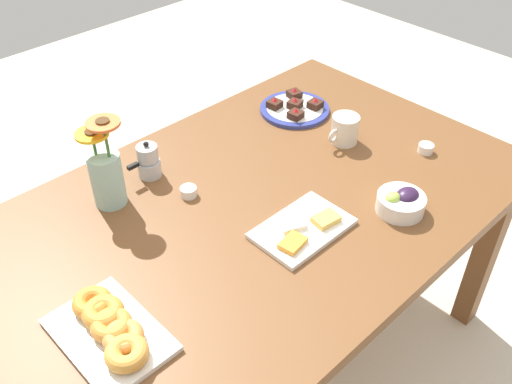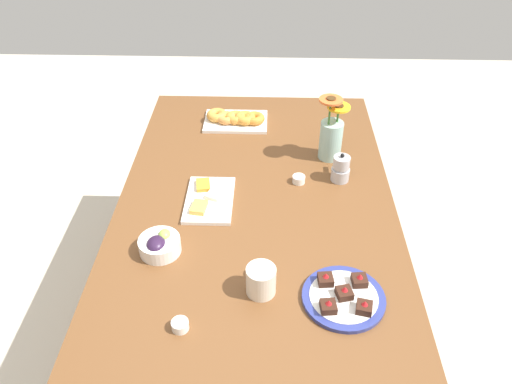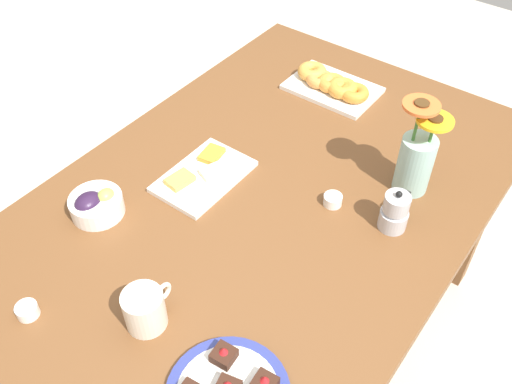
{
  "view_description": "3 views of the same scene",
  "coord_description": "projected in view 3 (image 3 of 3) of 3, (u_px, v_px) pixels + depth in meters",
  "views": [
    {
      "loc": [
        0.86,
        0.89,
        1.78
      ],
      "look_at": [
        0.0,
        0.0,
        0.78
      ],
      "focal_mm": 40.0,
      "sensor_mm": 36.0,
      "label": 1
    },
    {
      "loc": [
        -1.4,
        -0.04,
        1.89
      ],
      "look_at": [
        0.0,
        0.0,
        0.78
      ],
      "focal_mm": 35.0,
      "sensor_mm": 36.0,
      "label": 2
    },
    {
      "loc": [
        -0.82,
        -0.61,
        1.79
      ],
      "look_at": [
        0.0,
        0.0,
        0.78
      ],
      "focal_mm": 40.0,
      "sensor_mm": 36.0,
      "label": 3
    }
  ],
  "objects": [
    {
      "name": "coffee_mug",
      "position": [
        145.0,
        309.0,
        1.18
      ],
      "size": [
        0.12,
        0.09,
        0.09
      ],
      "color": "silver",
      "rests_on": "dining_table"
    },
    {
      "name": "dining_table",
      "position": [
        256.0,
        225.0,
        1.53
      ],
      "size": [
        1.6,
        1.0,
        0.74
      ],
      "color": "brown",
      "rests_on": "ground_plane"
    },
    {
      "name": "croissant_platter",
      "position": [
        332.0,
        85.0,
        1.8
      ],
      "size": [
        0.19,
        0.3,
        0.05
      ],
      "color": "white",
      "rests_on": "dining_table"
    },
    {
      "name": "moka_pot",
      "position": [
        395.0,
        212.0,
        1.37
      ],
      "size": [
        0.11,
        0.07,
        0.12
      ],
      "color": "#B7B7BC",
      "rests_on": "dining_table"
    },
    {
      "name": "grape_bowl",
      "position": [
        96.0,
        204.0,
        1.42
      ],
      "size": [
        0.13,
        0.13,
        0.07
      ],
      "color": "white",
      "rests_on": "dining_table"
    },
    {
      "name": "flower_vase",
      "position": [
        416.0,
        159.0,
        1.44
      ],
      "size": [
        0.11,
        0.12,
        0.27
      ],
      "color": "#99C1B7",
      "rests_on": "dining_table"
    },
    {
      "name": "ground_plane",
      "position": [
        256.0,
        351.0,
        1.99
      ],
      "size": [
        6.0,
        6.0,
        0.0
      ],
      "primitive_type": "plane",
      "color": "beige"
    },
    {
      "name": "cheese_platter",
      "position": [
        203.0,
        175.0,
        1.53
      ],
      "size": [
        0.26,
        0.17,
        0.03
      ],
      "color": "white",
      "rests_on": "dining_table"
    },
    {
      "name": "jam_cup_berry",
      "position": [
        27.0,
        310.0,
        1.22
      ],
      "size": [
        0.05,
        0.05,
        0.03
      ],
      "color": "white",
      "rests_on": "dining_table"
    },
    {
      "name": "jam_cup_honey",
      "position": [
        333.0,
        200.0,
        1.45
      ],
      "size": [
        0.05,
        0.05,
        0.03
      ],
      "color": "white",
      "rests_on": "dining_table"
    }
  ]
}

